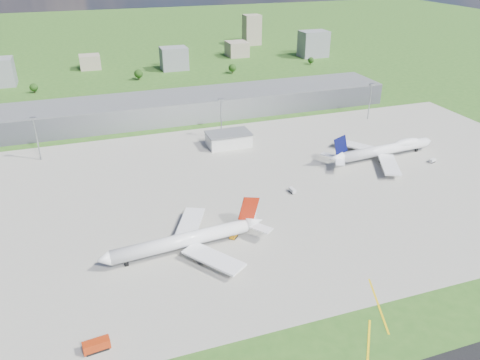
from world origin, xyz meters
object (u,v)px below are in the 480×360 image
object	(u,v)px
fire_truck	(97,346)
van_white_near	(292,191)
airliner_red_twin	(188,240)
airliner_blue_quad	(385,150)
tug_yellow	(234,236)
van_white_far	(432,161)

from	to	relation	value
fire_truck	van_white_near	xyz separation A→B (m)	(100.04, 74.21, -0.60)
van_white_near	airliner_red_twin	bearing A→B (deg)	112.49
airliner_blue_quad	van_white_near	size ratio (longest dim) A/B	15.42
tug_yellow	van_white_near	bearing A→B (deg)	-11.49
fire_truck	tug_yellow	world-z (taller)	fire_truck
airliner_red_twin	van_white_near	bearing A→B (deg)	-157.80
airliner_blue_quad	van_white_far	xyz separation A→B (m)	(22.61, -14.52, -4.21)
fire_truck	van_white_near	distance (m)	124.56
airliner_blue_quad	van_white_far	bearing A→B (deg)	-37.21
van_white_far	tug_yellow	bearing A→B (deg)	177.26
airliner_blue_quad	fire_truck	xyz separation A→B (m)	(-169.14, -96.22, -3.52)
fire_truck	airliner_red_twin	bearing A→B (deg)	41.22
fire_truck	van_white_far	xyz separation A→B (m)	(191.76, 81.71, -0.70)
airliner_red_twin	van_white_far	distance (m)	157.97
fire_truck	van_white_near	size ratio (longest dim) A/B	1.78
fire_truck	van_white_near	world-z (taller)	fire_truck
fire_truck	van_white_near	bearing A→B (deg)	30.19
van_white_near	van_white_far	bearing A→B (deg)	-90.23
van_white_far	airliner_red_twin	bearing A→B (deg)	176.19
airliner_blue_quad	van_white_near	world-z (taller)	airliner_blue_quad
airliner_red_twin	fire_truck	world-z (taller)	airliner_red_twin
fire_truck	airliner_blue_quad	bearing A→B (deg)	23.25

